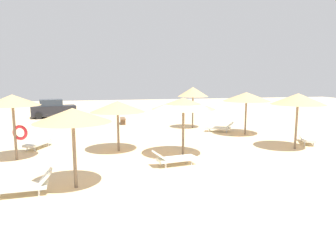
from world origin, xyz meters
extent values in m
plane|color=beige|center=(0.00, 0.00, 0.00)|extent=(80.00, 80.00, 0.00)
cylinder|color=#75604C|center=(0.34, 1.23, 1.18)|extent=(0.12, 0.12, 2.37)
cone|color=tan|center=(0.34, 1.23, 2.54)|extent=(2.98, 2.98, 0.54)
cylinder|color=#75604C|center=(-7.31, 2.30, 1.30)|extent=(0.12, 0.12, 2.59)
cone|color=tan|center=(-7.31, 2.30, 2.74)|extent=(2.40, 2.40, 0.49)
torus|color=red|center=(-7.09, 2.30, 1.25)|extent=(0.71, 0.33, 0.70)
cylinder|color=#75604C|center=(-4.42, -2.10, 1.18)|extent=(0.12, 0.12, 2.36)
cone|color=tan|center=(-4.42, -2.10, 2.50)|extent=(2.55, 2.55, 0.48)
cylinder|color=#75604C|center=(6.55, 1.37, 1.23)|extent=(0.12, 0.12, 2.45)
cone|color=tan|center=(6.55, 1.37, 2.64)|extent=(2.76, 2.76, 0.58)
cylinder|color=#75604C|center=(3.30, 9.11, 1.23)|extent=(0.12, 0.12, 2.45)
cone|color=tan|center=(3.30, 9.11, 2.70)|extent=(2.27, 2.27, 0.70)
cylinder|color=#75604C|center=(-2.62, 2.94, 1.06)|extent=(0.12, 0.12, 2.12)
cone|color=tan|center=(-2.62, 2.94, 2.30)|extent=(2.74, 2.74, 0.55)
cylinder|color=#75604C|center=(5.91, 5.81, 1.16)|extent=(0.12, 0.12, 2.31)
cone|color=tan|center=(5.91, 5.81, 2.50)|extent=(3.09, 3.09, 0.58)
cube|color=silver|center=(-0.36, -0.24, 0.28)|extent=(1.78, 0.92, 0.12)
cube|color=silver|center=(-1.15, -0.37, 0.50)|extent=(0.59, 0.71, 0.39)
cylinder|color=silver|center=(-0.91, -0.55, 0.11)|extent=(0.06, 0.06, 0.22)
cylinder|color=silver|center=(-0.99, -0.12, 0.11)|extent=(0.06, 0.06, 0.22)
cylinder|color=silver|center=(0.27, -0.35, 0.11)|extent=(0.06, 0.06, 0.22)
cylinder|color=silver|center=(0.19, 0.08, 0.11)|extent=(0.06, 0.06, 0.22)
cube|color=silver|center=(-6.78, 4.49, 0.28)|extent=(1.27, 1.81, 0.12)
cube|color=silver|center=(-6.45, 5.22, 0.52)|extent=(0.77, 0.69, 0.42)
cylinder|color=silver|center=(-6.74, 5.13, 0.11)|extent=(0.06, 0.06, 0.22)
cylinder|color=silver|center=(-6.33, 4.95, 0.11)|extent=(0.06, 0.06, 0.22)
cylinder|color=silver|center=(-7.22, 4.03, 0.11)|extent=(0.06, 0.06, 0.22)
cylinder|color=silver|center=(-6.82, 3.85, 0.11)|extent=(0.06, 0.06, 0.22)
cube|color=silver|center=(-6.13, -2.46, 0.28)|extent=(1.74, 0.75, 0.12)
cube|color=silver|center=(-5.34, -2.41, 0.55)|extent=(0.47, 0.67, 0.46)
cylinder|color=silver|center=(-5.55, -2.20, 0.11)|extent=(0.06, 0.06, 0.22)
cylinder|color=silver|center=(-5.52, -2.64, 0.11)|extent=(0.06, 0.06, 0.22)
cylinder|color=silver|center=(-6.75, -2.28, 0.11)|extent=(0.06, 0.06, 0.22)
cube|color=silver|center=(8.02, 2.33, 0.28)|extent=(1.37, 1.80, 0.12)
cube|color=silver|center=(8.41, 3.03, 0.47)|extent=(0.81, 0.77, 0.33)
cylinder|color=silver|center=(8.12, 2.96, 0.11)|extent=(0.06, 0.06, 0.22)
cylinder|color=silver|center=(8.50, 2.75, 0.11)|extent=(0.06, 0.06, 0.22)
cylinder|color=silver|center=(7.54, 1.90, 0.11)|extent=(0.06, 0.06, 0.22)
cylinder|color=silver|center=(7.93, 1.69, 0.11)|extent=(0.06, 0.06, 0.22)
cube|color=silver|center=(4.53, 7.13, 0.28)|extent=(1.80, 1.36, 0.12)
cube|color=silver|center=(5.24, 6.75, 0.51)|extent=(0.72, 0.79, 0.41)
cylinder|color=silver|center=(5.17, 7.04, 0.11)|extent=(0.06, 0.06, 0.22)
cylinder|color=silver|center=(4.96, 6.65, 0.11)|extent=(0.06, 0.06, 0.22)
cylinder|color=silver|center=(4.11, 7.60, 0.11)|extent=(0.06, 0.06, 0.22)
cylinder|color=silver|center=(3.90, 7.21, 0.11)|extent=(0.06, 0.06, 0.22)
cube|color=brown|center=(-1.63, 12.33, 0.45)|extent=(0.44, 1.51, 0.08)
cube|color=brown|center=(-1.65, 11.78, 0.21)|extent=(0.36, 0.13, 0.41)
cube|color=brown|center=(-1.62, 12.88, 0.21)|extent=(0.36, 0.13, 0.41)
cube|color=black|center=(-7.69, 18.04, 0.67)|extent=(4.25, 2.42, 0.90)
cube|color=#262D38|center=(-7.88, 18.01, 1.42)|extent=(2.26, 1.91, 0.60)
cylinder|color=black|center=(-6.53, 19.16, 0.32)|extent=(0.67, 0.34, 0.64)
cylinder|color=black|center=(-6.19, 17.43, 0.32)|extent=(0.67, 0.34, 0.64)
cylinder|color=black|center=(-9.18, 18.65, 0.32)|extent=(0.67, 0.34, 0.64)
cylinder|color=black|center=(-8.85, 16.92, 0.32)|extent=(0.67, 0.34, 0.64)
camera|label=1|loc=(-3.61, -12.65, 3.72)|focal=32.85mm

